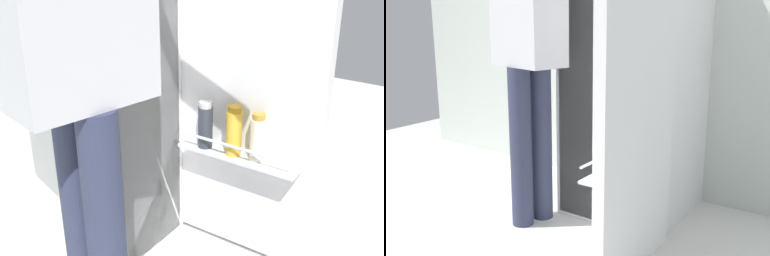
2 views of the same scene
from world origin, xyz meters
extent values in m
plane|color=silver|center=(0.00, 0.00, 0.00)|extent=(5.85, 5.85, 0.00)
cube|color=white|center=(0.00, 0.58, 0.82)|extent=(0.65, 0.66, 1.65)
cube|color=white|center=(0.00, 0.25, 0.82)|extent=(0.61, 0.01, 1.61)
cube|color=white|center=(0.00, 0.30, 0.88)|extent=(0.57, 0.09, 0.01)
cube|color=white|center=(0.35, -0.06, 0.84)|extent=(0.06, 0.62, 1.61)
cube|color=white|center=(0.27, -0.06, 0.48)|extent=(0.11, 0.51, 0.01)
cylinder|color=silver|center=(0.22, -0.06, 0.55)|extent=(0.01, 0.49, 0.01)
cylinder|color=gold|center=(0.27, -0.04, 0.58)|extent=(0.06, 0.06, 0.18)
cylinder|color=#BC8419|center=(0.27, -0.04, 0.68)|extent=(0.06, 0.06, 0.02)
cylinder|color=#EDE5CC|center=(0.28, -0.13, 0.58)|extent=(0.06, 0.06, 0.17)
cylinder|color=#B78933|center=(0.28, -0.13, 0.67)|extent=(0.05, 0.05, 0.02)
cylinder|color=#333842|center=(0.26, 0.09, 0.58)|extent=(0.06, 0.06, 0.17)
cylinder|color=silver|center=(0.26, 0.09, 0.67)|extent=(0.05, 0.05, 0.02)
cylinder|color=red|center=(-0.06, 0.30, 0.92)|extent=(0.09, 0.09, 0.08)
cylinder|color=#2D334C|center=(-0.36, 0.16, 0.44)|extent=(0.12, 0.12, 0.89)
cylinder|color=#2D334C|center=(-0.39, 0.02, 0.44)|extent=(0.12, 0.12, 0.89)
cube|color=silver|center=(-0.38, 0.09, 1.20)|extent=(0.43, 0.30, 0.63)
cylinder|color=silver|center=(-0.33, 0.28, 1.18)|extent=(0.08, 0.08, 0.59)
camera|label=1|loc=(-1.26, -0.89, 1.38)|focal=46.39mm
camera|label=2|loc=(1.24, -1.77, 1.17)|focal=43.27mm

